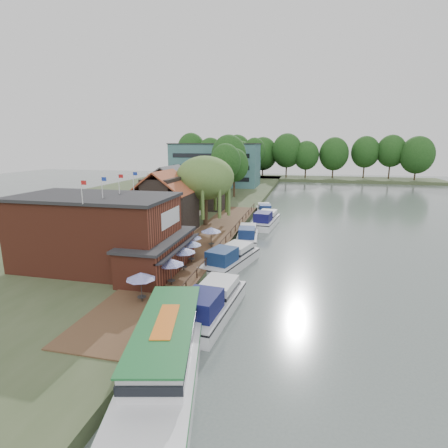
% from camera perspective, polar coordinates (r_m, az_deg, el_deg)
% --- Properties ---
extents(ground, '(260.00, 260.00, 0.00)m').
position_cam_1_polar(ground, '(33.64, 5.42, -10.02)').
color(ground, '#505C58').
rests_on(ground, ground).
extents(land_bank, '(50.00, 140.00, 1.00)m').
position_cam_1_polar(land_bank, '(75.04, -14.03, 2.91)').
color(land_bank, '#384728').
rests_on(land_bank, ground).
extents(quay_deck, '(6.00, 50.00, 0.10)m').
position_cam_1_polar(quay_deck, '(44.12, -3.12, -2.90)').
color(quay_deck, '#47301E').
rests_on(quay_deck, land_bank).
extents(quay_rail, '(0.20, 49.00, 1.00)m').
position_cam_1_polar(quay_rail, '(43.82, 0.45, -2.39)').
color(quay_rail, black).
rests_on(quay_rail, land_bank).
extents(pub, '(20.00, 11.00, 7.30)m').
position_cam_1_polar(pub, '(35.74, -17.49, -1.33)').
color(pub, maroon).
rests_on(pub, land_bank).
extents(hotel_block, '(25.40, 12.40, 12.30)m').
position_cam_1_polar(hotel_block, '(104.19, -1.37, 9.69)').
color(hotel_block, '#38666B').
rests_on(hotel_block, land_bank).
extents(cottage_a, '(8.60, 7.60, 8.50)m').
position_cam_1_polar(cottage_a, '(49.21, -9.75, 3.60)').
color(cottage_a, black).
rests_on(cottage_a, land_bank).
extents(cottage_b, '(9.60, 8.60, 8.50)m').
position_cam_1_polar(cottage_b, '(59.49, -8.71, 5.23)').
color(cottage_b, beige).
rests_on(cottage_b, land_bank).
extents(cottage_c, '(7.60, 7.60, 8.50)m').
position_cam_1_polar(cottage_c, '(66.67, -2.63, 6.19)').
color(cottage_c, black).
rests_on(cottage_c, land_bank).
extents(willow, '(8.60, 8.60, 10.43)m').
position_cam_1_polar(willow, '(52.24, -3.08, 5.37)').
color(willow, '#476B2D').
rests_on(willow, land_bank).
extents(umbrella_0, '(2.32, 2.32, 2.38)m').
position_cam_1_polar(umbrella_0, '(28.20, -13.35, -9.96)').
color(umbrella_0, navy).
rests_on(umbrella_0, quay_deck).
extents(umbrella_1, '(2.34, 2.34, 2.38)m').
position_cam_1_polar(umbrella_1, '(30.88, -8.65, -7.69)').
color(umbrella_1, navy).
rests_on(umbrella_1, quay_deck).
extents(umbrella_2, '(2.41, 2.41, 2.38)m').
position_cam_1_polar(umbrella_2, '(34.03, -6.64, -5.66)').
color(umbrella_2, navy).
rests_on(umbrella_2, quay_deck).
extents(umbrella_3, '(2.13, 2.13, 2.38)m').
position_cam_1_polar(umbrella_3, '(36.29, -5.36, -4.43)').
color(umbrella_3, '#1B3597').
rests_on(umbrella_3, quay_deck).
extents(umbrella_4, '(2.39, 2.39, 2.38)m').
position_cam_1_polar(umbrella_4, '(38.90, -5.40, -3.24)').
color(umbrella_4, navy).
rests_on(umbrella_4, quay_deck).
extents(umbrella_5, '(2.45, 2.45, 2.38)m').
position_cam_1_polar(umbrella_5, '(41.55, -2.11, -2.13)').
color(umbrella_5, navy).
rests_on(umbrella_5, quay_deck).
extents(cruiser_0, '(4.40, 11.03, 2.64)m').
position_cam_1_polar(cruiser_0, '(27.67, -2.06, -12.24)').
color(cruiser_0, silver).
rests_on(cruiser_0, ground).
extents(cruiser_1, '(5.93, 11.02, 2.57)m').
position_cam_1_polar(cruiser_1, '(37.89, 1.11, -5.21)').
color(cruiser_1, silver).
rests_on(cruiser_1, ground).
extents(cruiser_2, '(4.11, 9.80, 2.29)m').
position_cam_1_polar(cruiser_2, '(48.04, 3.86, -1.47)').
color(cruiser_2, silver).
rests_on(cruiser_2, ground).
extents(cruiser_3, '(4.54, 11.09, 2.65)m').
position_cam_1_polar(cruiser_3, '(57.19, 6.82, 0.99)').
color(cruiser_3, white).
rests_on(cruiser_3, ground).
extents(cruiser_4, '(4.68, 9.83, 2.27)m').
position_cam_1_polar(cruiser_4, '(66.21, 6.61, 2.47)').
color(cruiser_4, white).
rests_on(cruiser_4, ground).
extents(tour_boat, '(7.04, 14.58, 3.07)m').
position_cam_1_polar(tour_boat, '(21.59, -9.63, -19.64)').
color(tour_boat, silver).
rests_on(tour_boat, ground).
extents(swan, '(0.44, 0.44, 0.44)m').
position_cam_1_polar(swan, '(25.44, -1.63, -17.47)').
color(swan, white).
rests_on(swan, ground).
extents(bank_tree_0, '(6.65, 6.65, 12.21)m').
position_cam_1_polar(bank_tree_0, '(76.48, 0.26, 8.47)').
color(bank_tree_0, '#143811').
rests_on(bank_tree_0, land_bank).
extents(bank_tree_1, '(6.67, 6.67, 11.15)m').
position_cam_1_polar(bank_tree_1, '(81.44, 1.67, 8.37)').
color(bank_tree_1, '#143811').
rests_on(bank_tree_1, land_bank).
extents(bank_tree_2, '(8.82, 8.82, 14.40)m').
position_cam_1_polar(bank_tree_2, '(89.84, 0.78, 9.84)').
color(bank_tree_2, '#143811').
rests_on(bank_tree_2, land_bank).
extents(bank_tree_3, '(6.79, 6.79, 13.97)m').
position_cam_1_polar(bank_tree_3, '(109.64, 4.95, 10.25)').
color(bank_tree_3, '#143811').
rests_on(bank_tree_3, land_bank).
extents(bank_tree_4, '(7.16, 7.16, 11.21)m').
position_cam_1_polar(bank_tree_4, '(120.74, 2.40, 9.88)').
color(bank_tree_4, '#143811').
rests_on(bank_tree_4, land_bank).
extents(bank_tree_5, '(8.53, 8.53, 13.07)m').
position_cam_1_polar(bank_tree_5, '(125.29, 2.87, 10.41)').
color(bank_tree_5, '#143811').
rests_on(bank_tree_5, land_bank).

